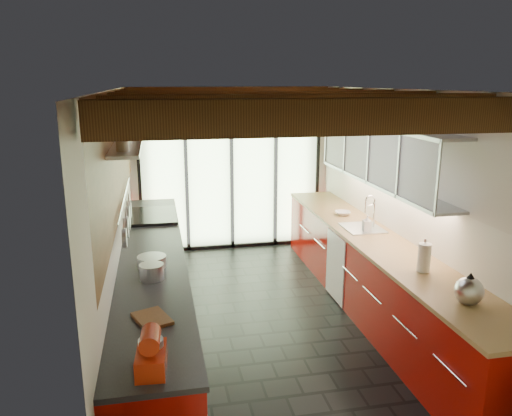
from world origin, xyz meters
The scene contains 18 objects.
ground centered at (0.00, 0.00, 0.00)m, with size 5.50×5.50×0.00m, color black.
room_shell centered at (0.00, 0.00, 1.65)m, with size 5.50×5.50×5.50m.
ceiling_beams centered at (0.00, 0.38, 2.46)m, with size 3.14×5.06×4.90m.
glass_door centered at (0.00, 2.69, 1.66)m, with size 2.95×0.10×2.90m.
left_counter centered at (-1.28, 0.00, 0.46)m, with size 0.68×5.00×0.92m.
range_stove centered at (-1.28, 1.45, 0.47)m, with size 0.66×0.90×0.97m.
right_counter centered at (1.27, 0.00, 0.46)m, with size 0.68×5.00×0.92m.
sink_assembly centered at (1.29, 0.40, 0.96)m, with size 0.45×0.52×0.43m.
upper_cabinets_right centered at (1.43, 0.30, 1.85)m, with size 0.34×3.00×3.00m.
left_wall_fixtures centered at (-1.47, 0.14, 1.88)m, with size 0.28×2.60×0.96m.
stand_mixer centered at (-1.27, -2.24, 1.03)m, with size 0.20×0.33×0.29m.
pot_large centered at (-1.27, -0.73, 0.99)m, with size 0.22×0.22×0.14m, color silver.
pot_small centered at (-1.27, -0.41, 0.97)m, with size 0.28×0.28×0.11m, color silver.
cutting_board centered at (-1.27, -1.56, 0.93)m, with size 0.23×0.32×0.03m, color brown.
kettle centered at (1.27, -1.77, 1.04)m, with size 0.26×0.30×0.28m.
paper_towel centered at (1.27, -1.06, 1.06)m, with size 0.13×0.13×0.33m.
soap_bottle centered at (1.27, 0.26, 1.03)m, with size 0.10×0.10×0.21m, color silver.
bowl centered at (1.27, 1.06, 0.95)m, with size 0.21×0.21×0.05m, color silver.
Camera 1 is at (-1.18, -5.12, 2.69)m, focal length 35.00 mm.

